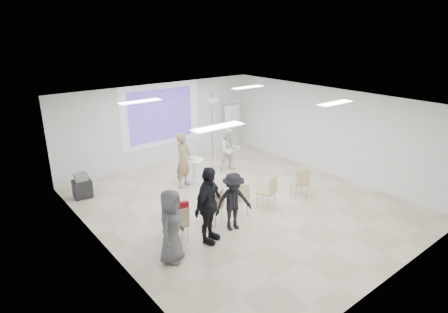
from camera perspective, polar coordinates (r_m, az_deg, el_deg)
floor at (r=11.11m, az=2.60°, el=-7.41°), size 8.00×9.00×0.10m
ceiling at (r=10.10m, az=2.87°, el=8.49°), size 8.00×9.00×0.10m
wall_back at (r=14.09m, az=-9.61°, el=4.91°), size 8.00×0.10×3.00m
wall_left at (r=8.57m, az=-18.17°, el=-5.43°), size 0.10×9.00×3.00m
wall_right at (r=13.42m, az=15.86°, el=3.71°), size 0.10×9.00×3.00m
projection_halo at (r=13.96m, az=-9.56°, el=6.25°), size 3.20×0.01×2.30m
projection_image at (r=13.94m, az=-9.53°, el=6.24°), size 2.60×0.01×1.90m
pedestal_table at (r=12.53m, az=-4.51°, el=-1.84°), size 0.77×0.77×0.78m
player_left at (r=11.90m, az=-6.23°, el=-0.05°), size 0.89×0.79×2.04m
player_right at (r=13.28m, az=0.90°, el=1.41°), size 1.01×0.92×1.72m
controller_left at (r=12.09m, az=-6.21°, el=1.89°), size 0.10×0.13×0.04m
controller_right at (r=13.27m, az=-0.38°, el=2.76°), size 0.08×0.12×0.04m
chair_far_left at (r=9.04m, az=-6.93°, el=-9.96°), size 0.49×0.52×0.93m
chair_left_mid at (r=9.40m, az=-7.36°, el=-8.87°), size 0.56×0.58×0.90m
chair_left_inner at (r=9.79m, az=-1.34°, el=-7.34°), size 0.59×0.61×0.94m
chair_center at (r=10.22m, az=2.49°, el=-6.17°), size 0.54×0.56×0.93m
chair_right_inner at (r=10.66m, az=6.86°, el=-5.07°), size 0.58×0.60×0.96m
chair_right_far at (r=11.43m, az=11.62°, el=-3.72°), size 0.58×0.60×0.93m
red_jacket at (r=9.21m, az=-6.75°, el=-8.13°), size 0.45×0.27×0.43m
laptop at (r=9.86m, az=-1.82°, el=-7.46°), size 0.42×0.37×0.03m
audience_left at (r=8.80m, az=-2.40°, el=-6.66°), size 1.48×1.24×2.19m
audience_mid at (r=9.41m, az=1.43°, el=-6.35°), size 1.25×0.88×1.74m
audience_outer at (r=8.26m, az=-8.08°, el=-9.85°), size 1.11×1.03×1.89m
flipchart_easel at (r=15.45m, az=1.29°, el=6.19°), size 0.84×0.64×1.94m
av_cart at (r=12.10m, az=-20.80°, el=-4.27°), size 0.56×0.47×0.79m
ceiling_projector at (r=11.37m, az=-1.81°, el=7.87°), size 0.30×0.25×3.00m
fluor_panel_nw at (r=10.66m, az=-12.65°, el=8.18°), size 1.20×0.30×0.02m
fluor_panel_ne at (r=12.90m, az=3.66°, el=10.49°), size 1.20×0.30×0.02m
fluor_panel_sw at (r=7.75m, az=-0.91°, el=4.53°), size 1.20×0.30×0.02m
fluor_panel_se at (r=10.62m, az=16.56°, el=7.81°), size 1.20×0.30×0.02m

